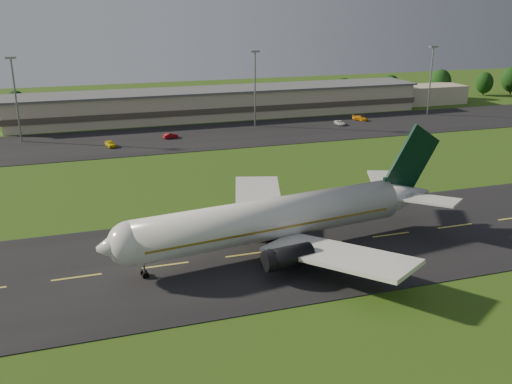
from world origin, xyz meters
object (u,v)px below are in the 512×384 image
object	(u,v)px
light_mast_centre	(255,79)
service_vehicle_d	(360,118)
terminal	(243,102)
light_mast_west	(15,89)
service_vehicle_c	(340,123)
service_vehicle_b	(170,136)
light_mast_east	(431,72)
airliner	(277,219)
service_vehicle_a	(110,144)

from	to	relation	value
light_mast_centre	service_vehicle_d	distance (m)	33.44
terminal	light_mast_west	size ratio (longest dim) A/B	7.13
terminal	service_vehicle_c	world-z (taller)	terminal
terminal	service_vehicle_d	world-z (taller)	terminal
light_mast_west	service_vehicle_b	size ratio (longest dim) A/B	5.35
terminal	light_mast_east	world-z (taller)	light_mast_east
terminal	service_vehicle_d	size ratio (longest dim) A/B	31.48
light_mast_west	service_vehicle_b	distance (m)	38.03
light_mast_east	service_vehicle_b	world-z (taller)	light_mast_east
service_vehicle_c	light_mast_east	bearing A→B (deg)	14.67
light_mast_west	service_vehicle_c	world-z (taller)	light_mast_west
airliner	service_vehicle_d	distance (m)	94.71
light_mast_west	light_mast_east	world-z (taller)	same
airliner	service_vehicle_c	bearing A→B (deg)	50.58
light_mast_east	service_vehicle_d	world-z (taller)	light_mast_east
light_mast_west	service_vehicle_a	distance (m)	26.53
light_mast_east	service_vehicle_d	distance (m)	26.77
airliner	light_mast_east	xyz separation A→B (m)	(77.77, 79.88, 8.08)
light_mast_centre	service_vehicle_a	world-z (taller)	light_mast_centre
service_vehicle_c	light_mast_centre	bearing A→B (deg)	169.27
airliner	terminal	bearing A→B (deg)	68.12
service_vehicle_b	service_vehicle_c	bearing A→B (deg)	-107.31
service_vehicle_c	service_vehicle_d	bearing A→B (deg)	29.09
light_mast_centre	service_vehicle_b	size ratio (longest dim) A/B	5.35
light_mast_east	service_vehicle_d	size ratio (longest dim) A/B	4.42
light_mast_centre	service_vehicle_d	world-z (taller)	light_mast_centre
terminal	light_mast_east	size ratio (longest dim) A/B	7.13
light_mast_east	light_mast_west	bearing A→B (deg)	180.00
airliner	light_mast_centre	world-z (taller)	light_mast_centre
terminal	service_vehicle_c	xyz separation A→B (m)	(21.39, -22.21, -3.30)
service_vehicle_a	service_vehicle_d	world-z (taller)	service_vehicle_a
service_vehicle_d	service_vehicle_a	bearing A→B (deg)	150.34
terminal	service_vehicle_a	bearing A→B (deg)	-145.27
service_vehicle_c	service_vehicle_d	xyz separation A→B (m)	(8.37, 3.90, 0.08)
airliner	light_mast_west	distance (m)	88.50
light_mast_east	service_vehicle_d	bearing A→B (deg)	-174.92
airliner	service_vehicle_b	size ratio (longest dim) A/B	13.44
airliner	service_vehicle_d	bearing A→B (deg)	47.51
light_mast_west	terminal	bearing A→B (deg)	14.76
service_vehicle_a	service_vehicle_c	size ratio (longest dim) A/B	1.01
service_vehicle_a	service_vehicle_c	world-z (taller)	service_vehicle_a
light_mast_centre	service_vehicle_d	bearing A→B (deg)	-3.89
service_vehicle_b	airliner	bearing A→B (deg)	162.15
terminal	service_vehicle_b	world-z (taller)	terminal
service_vehicle_a	service_vehicle_b	distance (m)	15.68
light_mast_centre	service_vehicle_a	size ratio (longest dim) A/B	4.75
airliner	light_mast_east	bearing A→B (deg)	38.01
terminal	service_vehicle_a	size ratio (longest dim) A/B	33.86
light_mast_east	service_vehicle_a	distance (m)	96.31
light_mast_west	service_vehicle_a	xyz separation A→B (m)	(20.23, -12.36, -11.91)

